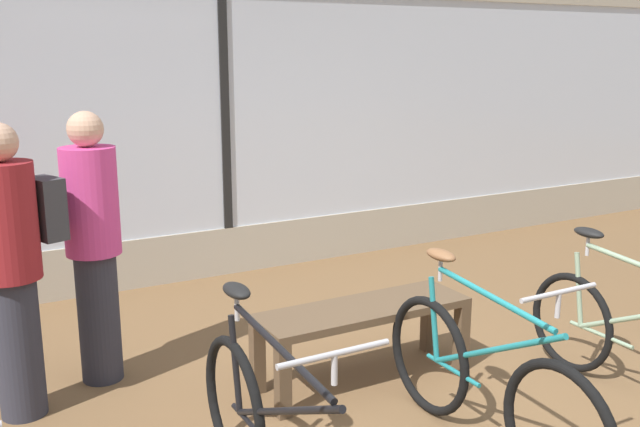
# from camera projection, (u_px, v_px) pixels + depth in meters

# --- Properties ---
(shop_back_wall) EXTENTS (12.00, 0.08, 3.20)m
(shop_back_wall) POSITION_uv_depth(u_px,v_px,m) (224.00, 101.00, 6.48)
(shop_back_wall) COLOR #B2A893
(shop_back_wall) RESTS_ON ground_plane
(bicycle_center) EXTENTS (0.46, 1.69, 1.03)m
(bicycle_center) POSITION_uv_depth(u_px,v_px,m) (485.00, 383.00, 3.74)
(bicycle_center) COLOR black
(bicycle_center) RESTS_ON ground_plane
(bicycle_right) EXTENTS (0.46, 1.72, 1.01)m
(bicycle_right) POSITION_uv_depth(u_px,v_px,m) (638.00, 343.00, 4.27)
(bicycle_right) COLOR black
(bicycle_right) RESTS_ON ground_plane
(display_bench) EXTENTS (1.40, 0.44, 0.51)m
(display_bench) POSITION_uv_depth(u_px,v_px,m) (363.00, 320.00, 4.53)
(display_bench) COLOR brown
(display_bench) RESTS_ON ground_plane
(customer_near_rack) EXTENTS (0.55, 0.44, 1.71)m
(customer_near_rack) POSITION_uv_depth(u_px,v_px,m) (13.00, 262.00, 4.00)
(customer_near_rack) COLOR #2D2D38
(customer_near_rack) RESTS_ON ground_plane
(customer_by_window) EXTENTS (0.41, 0.41, 1.73)m
(customer_by_window) POSITION_uv_depth(u_px,v_px,m) (94.00, 243.00, 4.44)
(customer_by_window) COLOR #2D2D38
(customer_by_window) RESTS_ON ground_plane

